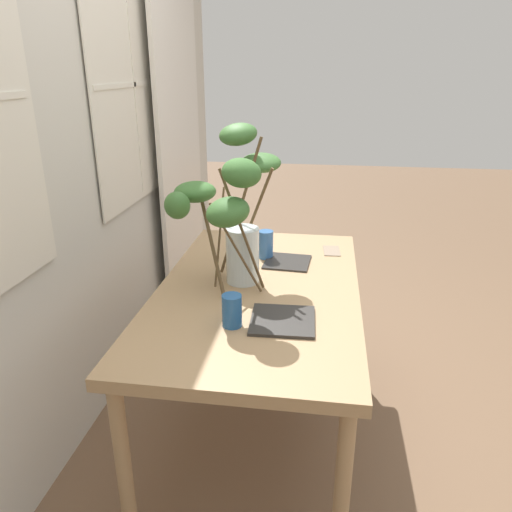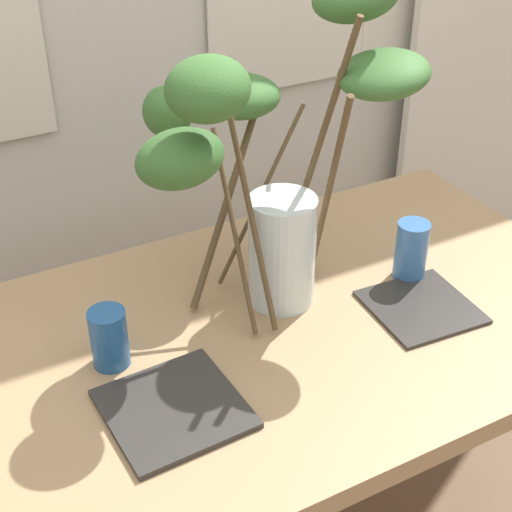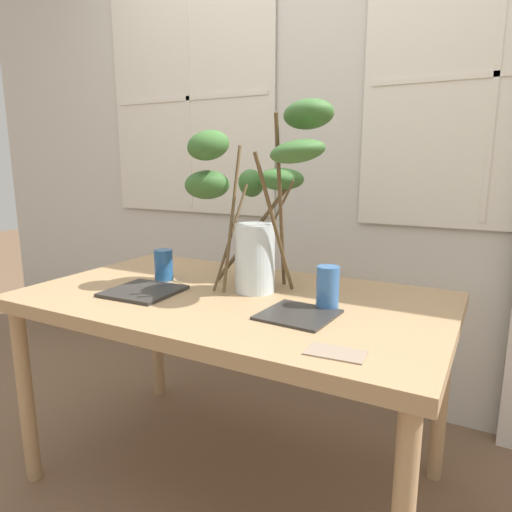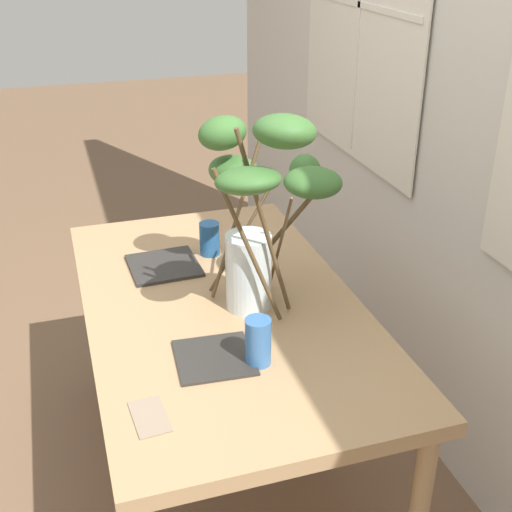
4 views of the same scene
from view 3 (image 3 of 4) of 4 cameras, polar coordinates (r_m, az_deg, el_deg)
name	(u,v)px [view 3 (image 3 of 4)]	position (r m, az deg, el deg)	size (l,w,h in m)	color
ground	(235,477)	(2.01, -2.69, -25.85)	(14.00, 14.00, 0.00)	brown
back_wall_with_windows	(322,123)	(2.39, 8.24, 16.16)	(4.81, 0.14, 2.82)	beige
dining_table	(233,313)	(1.68, -2.92, -7.09)	(1.51, 0.88, 0.75)	tan
vase_with_branches	(256,194)	(1.68, 0.02, 7.81)	(0.62, 0.48, 0.70)	silver
drinking_glass_blue_left	(164,265)	(1.89, -11.46, -1.09)	(0.08, 0.08, 0.12)	#235693
drinking_glass_blue_right	(328,288)	(1.51, 8.94, -3.92)	(0.07, 0.07, 0.14)	#386BAD
plate_square_left	(143,291)	(1.73, -13.89, -4.29)	(0.24, 0.24, 0.01)	#2D2B28
plate_square_right	(298,315)	(1.44, 5.28, -7.30)	(0.22, 0.22, 0.01)	#2D2B28
napkin_folded	(336,353)	(1.19, 9.91, -11.81)	(0.15, 0.08, 0.00)	gray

